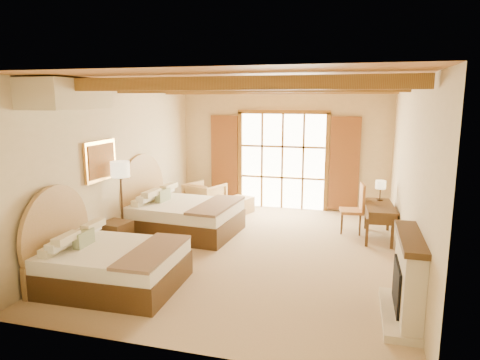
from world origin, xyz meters
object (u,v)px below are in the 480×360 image
(bed_near, at_px, (104,260))
(nightstand, at_px, (116,237))
(bed_far, at_px, (177,213))
(desk, at_px, (378,220))
(armchair, at_px, (205,198))

(bed_near, distance_m, nightstand, 1.51)
(bed_far, height_order, desk, bed_far)
(nightstand, xyz_separation_m, armchair, (0.65, 3.17, 0.10))
(armchair, distance_m, desk, 4.32)
(bed_near, height_order, nightstand, bed_near)
(bed_near, relative_size, nightstand, 3.55)
(bed_far, bearing_deg, bed_near, -85.87)
(bed_near, height_order, armchair, bed_near)
(nightstand, xyz_separation_m, desk, (4.86, 2.19, 0.09))
(bed_far, height_order, armchair, bed_far)
(bed_near, relative_size, armchair, 2.42)
(bed_near, height_order, bed_far, bed_far)
(bed_near, height_order, desk, bed_near)
(bed_far, relative_size, armchair, 2.73)
(bed_near, distance_m, bed_far, 2.82)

